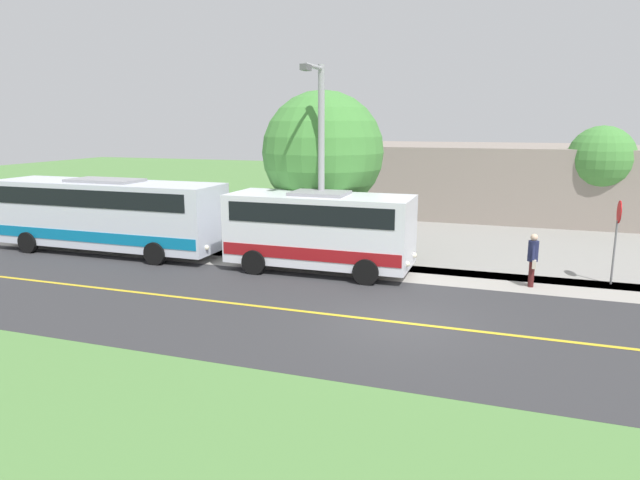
% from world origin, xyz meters
% --- Properties ---
extents(ground_plane, '(120.00, 120.00, 0.00)m').
position_xyz_m(ground_plane, '(0.00, 0.00, 0.00)').
color(ground_plane, '#548442').
extents(road_surface, '(8.00, 100.00, 0.01)m').
position_xyz_m(road_surface, '(0.00, 0.00, 0.00)').
color(road_surface, '#333335').
rests_on(road_surface, ground).
extents(sidewalk, '(2.40, 100.00, 0.01)m').
position_xyz_m(sidewalk, '(-5.20, 0.00, 0.00)').
color(sidewalk, '#9E9991').
rests_on(sidewalk, ground).
extents(parking_lot_surface, '(14.00, 36.00, 0.01)m').
position_xyz_m(parking_lot_surface, '(-12.40, 3.00, 0.00)').
color(parking_lot_surface, gray).
rests_on(parking_lot_surface, ground).
extents(road_centre_line, '(0.16, 100.00, 0.00)m').
position_xyz_m(road_centre_line, '(0.00, 0.00, 0.01)').
color(road_centre_line, gold).
rests_on(road_centre_line, ground).
extents(shuttle_bus_front, '(2.75, 6.87, 2.96)m').
position_xyz_m(shuttle_bus_front, '(-4.55, -3.90, 1.63)').
color(shuttle_bus_front, white).
rests_on(shuttle_bus_front, ground).
extents(transit_bus_rear, '(2.80, 10.29, 3.12)m').
position_xyz_m(transit_bus_rear, '(-4.57, -13.36, 1.71)').
color(transit_bus_rear, silver).
rests_on(transit_bus_rear, ground).
extents(pedestrian_with_bags, '(0.72, 0.34, 1.80)m').
position_xyz_m(pedestrian_with_bags, '(-4.95, 3.51, 0.97)').
color(pedestrian_with_bags, '#4C1919').
rests_on(pedestrian_with_bags, ground).
extents(stop_sign, '(0.76, 0.07, 2.88)m').
position_xyz_m(stop_sign, '(-6.10, 6.12, 1.96)').
color(stop_sign, slate).
rests_on(stop_sign, ground).
extents(street_light_pole, '(1.97, 0.24, 7.44)m').
position_xyz_m(street_light_pole, '(-4.87, -3.99, 4.12)').
color(street_light_pole, '#9E9EA3').
rests_on(street_light_pole, ground).
extents(tree_curbside, '(4.98, 4.98, 6.72)m').
position_xyz_m(tree_curbside, '(-7.40, -4.74, 4.22)').
color(tree_curbside, '#4C3826').
rests_on(tree_curbside, ground).
extents(tree_lot_edge, '(3.36, 3.36, 5.28)m').
position_xyz_m(tree_lot_edge, '(-17.40, 6.91, 3.58)').
color(tree_lot_edge, brown).
rests_on(tree_lot_edge, ground).
extents(commercial_building, '(10.00, 18.03, 4.08)m').
position_xyz_m(commercial_building, '(-21.40, 0.74, 2.04)').
color(commercial_building, gray).
rests_on(commercial_building, ground).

